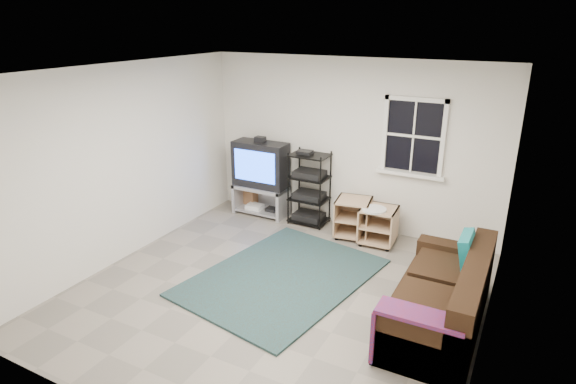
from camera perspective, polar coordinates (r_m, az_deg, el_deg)
The scene contains 8 objects.
room at distance 7.05m, azimuth 14.59°, elevation 5.83°, with size 4.60×4.62×4.60m.
tv_unit at distance 7.93m, azimuth -3.21°, elevation 2.36°, with size 0.90×0.45×1.33m.
av_rack at distance 7.62m, azimuth 2.52°, elevation -0.09°, with size 0.59×0.43×1.18m.
side_table_left at distance 7.30m, azimuth 7.78°, elevation -2.82°, with size 0.58×0.58×0.59m.
side_table_right at distance 7.12m, azimuth 10.67°, elevation -3.55°, with size 0.53×0.55×0.58m.
sofa at distance 5.45m, azimuth 17.87°, elevation -12.13°, with size 0.86×1.94×0.89m.
shag_rug at distance 6.21m, azimuth -0.64°, elevation -10.04°, with size 1.79×2.46×0.03m, color black.
paper_bag at distance 8.36m, azimuth -4.56°, elevation -0.69°, with size 0.26×0.17×0.37m, color brown.
Camera 1 is at (2.48, -4.42, 3.11)m, focal length 30.00 mm.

